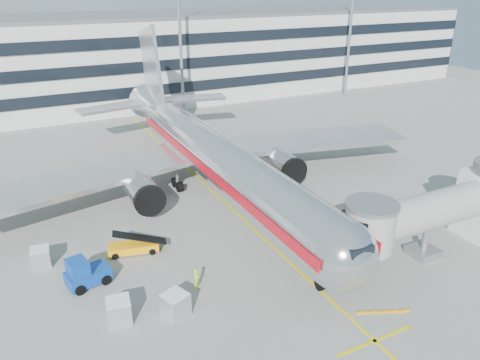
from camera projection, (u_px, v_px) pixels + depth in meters
name	position (u px, v px, depth m)	size (l,w,h in m)	color
ground	(266.00, 241.00, 41.34)	(180.00, 180.00, 0.00)	gray
lead_in_line	(219.00, 197.00, 49.54)	(0.25, 70.00, 0.01)	yellow
stop_bar	(375.00, 341.00, 29.86)	(6.00, 0.25, 0.01)	yellow
main_jet	(212.00, 155.00, 49.28)	(50.95, 48.70, 16.06)	silver
jet_bridge	(444.00, 210.00, 38.30)	(17.80, 4.50, 7.00)	silver
terminal	(110.00, 59.00, 85.79)	(150.00, 24.25, 15.60)	silver
light_mast_centre	(180.00, 24.00, 73.23)	(2.40, 1.20, 25.45)	gray
light_mast_east	(351.00, 17.00, 87.32)	(2.40, 1.20, 25.45)	gray
belt_loader	(133.00, 246.00, 39.32)	(4.48, 2.43, 2.09)	#FFA60A
baggage_tug	(85.00, 274.00, 34.93)	(3.43, 2.54, 2.34)	#0D3B98
cargo_container_left	(119.00, 311.00, 31.30)	(1.79, 1.79, 1.67)	#BABCC2
cargo_container_right	(41.00, 257.00, 37.50)	(1.58, 1.58, 1.52)	#BABCC2
cargo_container_front	(175.00, 304.00, 31.92)	(2.01, 2.01, 1.65)	#BABCC2
ramp_worker	(197.00, 279.00, 34.58)	(0.61, 0.40, 1.67)	#B0FF1A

